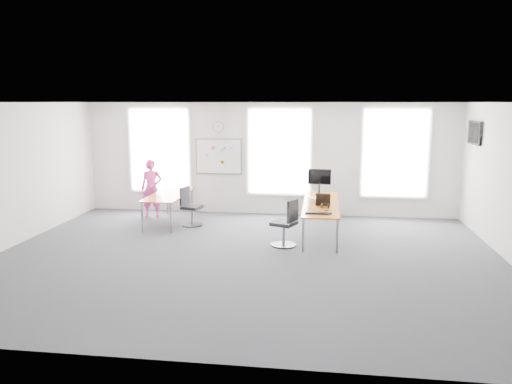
# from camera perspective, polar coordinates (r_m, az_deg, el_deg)

# --- Properties ---
(floor) EXTENTS (10.00, 10.00, 0.00)m
(floor) POSITION_cam_1_polar(r_m,az_deg,el_deg) (9.83, -1.20, -7.56)
(floor) COLOR #27262C
(floor) RESTS_ON ground
(ceiling) EXTENTS (10.00, 10.00, 0.00)m
(ceiling) POSITION_cam_1_polar(r_m,az_deg,el_deg) (9.36, -1.27, 10.21)
(ceiling) COLOR silver
(ceiling) RESTS_ON ground
(wall_back) EXTENTS (10.00, 0.00, 10.00)m
(wall_back) POSITION_cam_1_polar(r_m,az_deg,el_deg) (13.41, 1.41, 3.80)
(wall_back) COLOR silver
(wall_back) RESTS_ON ground
(wall_front) EXTENTS (10.00, 0.00, 10.00)m
(wall_front) POSITION_cam_1_polar(r_m,az_deg,el_deg) (5.65, -7.54, -5.33)
(wall_front) COLOR silver
(wall_front) RESTS_ON ground
(wall_left) EXTENTS (0.00, 10.00, 10.00)m
(wall_left) POSITION_cam_1_polar(r_m,az_deg,el_deg) (11.37, -26.99, 1.52)
(wall_left) COLOR silver
(wall_left) RESTS_ON ground
(window_left) EXTENTS (1.60, 0.06, 2.20)m
(window_left) POSITION_cam_1_polar(r_m,az_deg,el_deg) (14.01, -10.94, 4.72)
(window_left) COLOR white
(window_left) RESTS_ON wall_back
(window_mid) EXTENTS (1.60, 0.06, 2.20)m
(window_mid) POSITION_cam_1_polar(r_m,az_deg,el_deg) (13.33, 2.68, 4.62)
(window_mid) COLOR white
(window_mid) RESTS_ON wall_back
(window_right) EXTENTS (1.60, 0.06, 2.20)m
(window_right) POSITION_cam_1_polar(r_m,az_deg,el_deg) (13.41, 15.60, 4.29)
(window_right) COLOR white
(window_right) RESTS_ON wall_back
(desk_right) EXTENTS (0.80, 2.99, 0.73)m
(desk_right) POSITION_cam_1_polar(r_m,az_deg,el_deg) (11.49, 7.43, -1.52)
(desk_right) COLOR #CF6229
(desk_right) RESTS_ON ground
(desk_left) EXTENTS (0.81, 2.03, 0.74)m
(desk_left) POSITION_cam_1_polar(r_m,az_deg,el_deg) (12.64, -9.95, -0.51)
(desk_left) COLOR #CF6229
(desk_left) RESTS_ON ground
(chair_right) EXTENTS (0.60, 0.60, 1.01)m
(chair_right) POSITION_cam_1_polar(r_m,az_deg,el_deg) (10.52, 3.49, -3.87)
(chair_right) COLOR black
(chair_right) RESTS_ON ground
(chair_left) EXTENTS (0.53, 0.53, 0.95)m
(chair_left) POSITION_cam_1_polar(r_m,az_deg,el_deg) (12.38, -7.56, -1.91)
(chair_left) COLOR black
(chair_left) RESTS_ON ground
(person) EXTENTS (0.63, 0.48, 1.53)m
(person) POSITION_cam_1_polar(r_m,az_deg,el_deg) (13.41, -11.84, 0.41)
(person) COLOR #DA3790
(person) RESTS_ON ground
(whiteboard) EXTENTS (1.20, 0.03, 0.90)m
(whiteboard) POSITION_cam_1_polar(r_m,az_deg,el_deg) (13.59, -4.29, 4.08)
(whiteboard) COLOR white
(whiteboard) RESTS_ON wall_back
(wall_clock) EXTENTS (0.30, 0.04, 0.30)m
(wall_clock) POSITION_cam_1_polar(r_m,az_deg,el_deg) (13.52, -4.33, 7.45)
(wall_clock) COLOR gray
(wall_clock) RESTS_ON wall_back
(tv) EXTENTS (0.06, 0.90, 0.55)m
(tv) POSITION_cam_1_polar(r_m,az_deg,el_deg) (12.75, 23.72, 6.22)
(tv) COLOR black
(tv) RESTS_ON wall_right
(keyboard) EXTENTS (0.51, 0.23, 0.02)m
(keyboard) POSITION_cam_1_polar(r_m,az_deg,el_deg) (10.39, 7.01, -2.43)
(keyboard) COLOR black
(keyboard) RESTS_ON desk_right
(mouse) EXTENTS (0.11, 0.14, 0.05)m
(mouse) POSITION_cam_1_polar(r_m,az_deg,el_deg) (10.38, 8.54, -2.42)
(mouse) COLOR black
(mouse) RESTS_ON desk_right
(lens_cap) EXTENTS (0.08, 0.08, 0.01)m
(lens_cap) POSITION_cam_1_polar(r_m,az_deg,el_deg) (10.70, 8.06, -2.13)
(lens_cap) COLOR black
(lens_cap) RESTS_ON desk_right
(headphones) EXTENTS (0.19, 0.10, 0.11)m
(headphones) POSITION_cam_1_polar(r_m,az_deg,el_deg) (10.98, 7.87, -1.56)
(headphones) COLOR black
(headphones) RESTS_ON desk_right
(laptop_sleeve) EXTENTS (0.33, 0.21, 0.27)m
(laptop_sleeve) POSITION_cam_1_polar(r_m,az_deg,el_deg) (11.17, 7.67, -0.92)
(laptop_sleeve) COLOR black
(laptop_sleeve) RESTS_ON desk_right
(paper_stack) EXTENTS (0.37, 0.31, 0.11)m
(paper_stack) POSITION_cam_1_polar(r_m,az_deg,el_deg) (11.58, 6.90, -0.90)
(paper_stack) COLOR beige
(paper_stack) RESTS_ON desk_right
(monitor) EXTENTS (0.58, 0.23, 0.64)m
(monitor) POSITION_cam_1_polar(r_m,az_deg,el_deg) (12.49, 7.26, 1.45)
(monitor) COLOR black
(monitor) RESTS_ON desk_right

